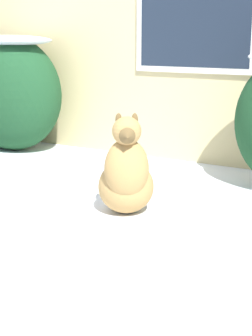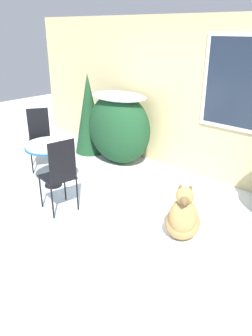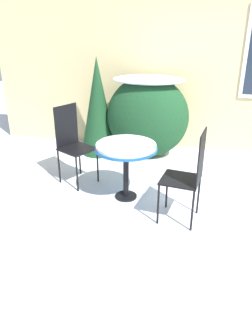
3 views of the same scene
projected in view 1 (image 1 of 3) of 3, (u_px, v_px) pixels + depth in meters
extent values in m
cube|color=#D1BC84|center=(120.00, 37.00, 5.71)|extent=(8.00, 0.06, 2.62)
cube|color=silver|center=(195.00, 2.00, 5.14)|extent=(1.32, 0.04, 1.41)
cube|color=#1E2838|center=(194.00, 2.00, 5.13)|extent=(1.20, 0.01, 1.29)
ellipsoid|color=#194223|center=(10.00, 94.00, 6.02)|extent=(1.34, 0.90, 1.33)
ellipsoid|color=white|center=(7.00, 40.00, 5.86)|extent=(1.14, 0.77, 0.12)
ellipsoid|color=tan|center=(126.00, 186.00, 3.95)|extent=(0.60, 0.61, 0.41)
ellipsoid|color=tan|center=(127.00, 169.00, 3.78)|extent=(0.44, 0.42, 0.45)
sphere|color=tan|center=(127.00, 131.00, 3.68)|extent=(0.21, 0.21, 0.21)
cone|color=brown|center=(127.00, 137.00, 3.55)|extent=(0.14, 0.13, 0.12)
ellipsoid|color=brown|center=(119.00, 120.00, 3.67)|extent=(0.06, 0.05, 0.10)
ellipsoid|color=brown|center=(135.00, 120.00, 3.68)|extent=(0.06, 0.05, 0.10)
ellipsoid|color=tan|center=(125.00, 192.00, 4.18)|extent=(0.18, 0.22, 0.08)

